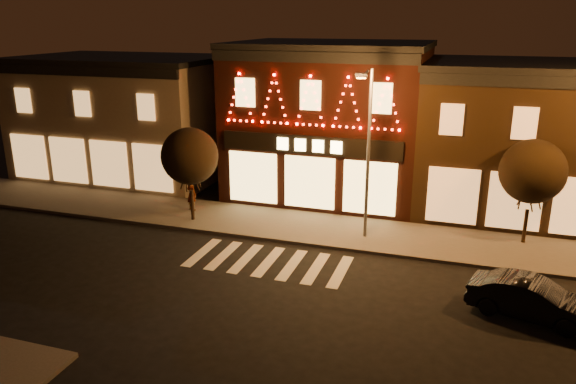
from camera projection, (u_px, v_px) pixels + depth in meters
The scene contains 10 objects.
ground at pixel (228, 308), 18.97m from camera, with size 120.00×120.00×0.00m, color black.
sidewalk_far at pixel (339, 231), 25.60m from camera, with size 44.00×4.00×0.15m, color #47423D.
building_left at pixel (127, 116), 34.42m from camera, with size 12.20×8.28×7.30m.
building_pulp at pixel (330, 120), 30.38m from camera, with size 10.20×8.34×8.30m.
building_right_a at pixel (515, 138), 27.69m from camera, with size 9.20×8.28×7.50m.
streetlamp_mid at pixel (367, 142), 23.38m from camera, with size 0.49×1.69×7.36m.
tree_left at pixel (190, 156), 25.98m from camera, with size 2.69×2.69×4.50m.
tree_right at pixel (533, 172), 23.23m from camera, with size 2.73×2.73×4.56m.
dark_sedan at pixel (532, 299), 18.18m from camera, with size 1.41×4.06×1.34m, color black.
pedestrian at pixel (191, 194), 27.98m from camera, with size 0.60×0.40×1.65m, color gray.
Camera 1 is at (7.22, -15.41, 9.49)m, focal length 34.60 mm.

